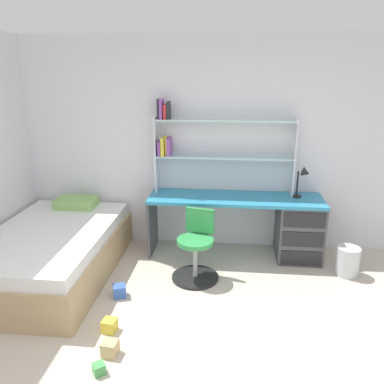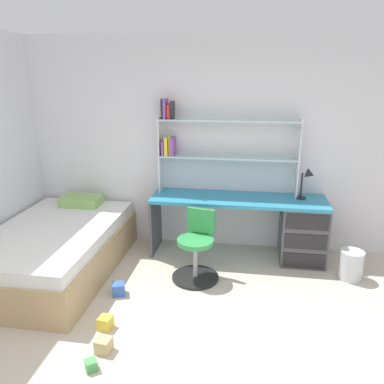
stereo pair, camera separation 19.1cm
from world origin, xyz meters
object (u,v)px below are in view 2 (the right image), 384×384
bookshelf_hutch (211,141)px  waste_bin (351,265)px  desk (285,226)px  swivel_chair (196,253)px  toy_block_natural_1 (104,345)px  desk_lamp (308,179)px  toy_block_green_2 (91,365)px  toy_block_blue_0 (119,289)px  toy_block_yellow_3 (105,323)px  bed_platform (55,249)px

bookshelf_hutch → waste_bin: (1.64, -0.56, -1.24)m
bookshelf_hutch → waste_bin: bookshelf_hutch is taller
desk → waste_bin: 0.85m
swivel_chair → toy_block_natural_1: swivel_chair is taller
waste_bin → bookshelf_hutch: bearing=161.1°
desk_lamp → toy_block_green_2: size_ratio=4.44×
desk_lamp → waste_bin: size_ratio=1.16×
bookshelf_hutch → desk_lamp: 1.23m
bookshelf_hutch → toy_block_blue_0: bookshelf_hutch is taller
toy_block_natural_1 → toy_block_yellow_3: bearing=108.4°
toy_block_yellow_3 → swivel_chair: bearing=56.4°
desk_lamp → toy_block_blue_0: 2.46m
desk_lamp → bed_platform: bearing=-164.5°
swivel_chair → desk_lamp: bearing=29.2°
desk_lamp → toy_block_green_2: desk_lamp is taller
desk_lamp → toy_block_green_2: (-1.82, -2.20, -0.97)m
toy_block_green_2 → waste_bin: bearing=37.3°
desk → toy_block_natural_1: 2.51m
bookshelf_hutch → desk_lamp: bookshelf_hutch is taller
bookshelf_hutch → toy_block_green_2: bearing=-105.9°
waste_bin → toy_block_green_2: 2.89m
bookshelf_hutch → toy_block_blue_0: size_ratio=13.45×
desk_lamp → toy_block_green_2: 3.01m
toy_block_blue_0 → toy_block_natural_1: toy_block_blue_0 is taller
toy_block_blue_0 → bookshelf_hutch: bearing=57.8°
desk → bed_platform: size_ratio=1.02×
desk → toy_block_green_2: 2.69m
toy_block_blue_0 → toy_block_yellow_3: 0.55m
desk → toy_block_green_2: (-1.59, -2.14, -0.38)m
toy_block_natural_1 → toy_block_green_2: toy_block_natural_1 is taller
toy_block_blue_0 → desk: bearing=32.3°
desk_lamp → toy_block_green_2: bearing=-129.6°
waste_bin → toy_block_blue_0: 2.54m
bookshelf_hutch → desk_lamp: (1.16, -0.12, -0.39)m
swivel_chair → bookshelf_hutch: bearing=86.0°
desk → toy_block_natural_1: (-1.57, -1.93, -0.37)m
desk → bed_platform: 2.71m
desk_lamp → bed_platform: 3.03m
toy_block_green_2 → bed_platform: bearing=125.6°
desk_lamp → toy_block_natural_1: desk_lamp is taller
desk_lamp → toy_block_blue_0: (-1.96, -1.15, -0.95)m
desk_lamp → toy_block_yellow_3: desk_lamp is taller
waste_bin → toy_block_green_2: (-2.30, -1.75, -0.12)m
desk_lamp → swivel_chair: bearing=-150.8°
bed_platform → toy_block_natural_1: size_ratio=17.09×
toy_block_green_2 → bookshelf_hutch: bearing=74.1°
desk → toy_block_yellow_3: (-1.66, -1.64, -0.37)m
waste_bin → desk: bearing=151.4°
waste_bin → toy_block_green_2: waste_bin is taller
swivel_chair → bed_platform: swivel_chair is taller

